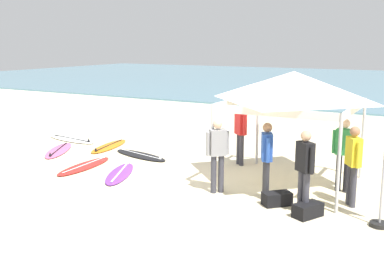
% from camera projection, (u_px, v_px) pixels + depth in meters
% --- Properties ---
extents(ground_plane, '(80.00, 80.00, 0.00)m').
position_uv_depth(ground_plane, '(194.00, 178.00, 11.70)').
color(ground_plane, beige).
extents(sea, '(80.00, 36.00, 0.10)m').
position_uv_depth(sea, '(374.00, 83.00, 38.24)').
color(sea, '#568499').
rests_on(sea, ground).
extents(canopy_tent, '(2.94, 2.94, 2.75)m').
position_uv_depth(canopy_tent, '(293.00, 87.00, 10.79)').
color(canopy_tent, '#B7B7BC').
rests_on(canopy_tent, ground).
extents(surfboard_red, '(0.72, 2.17, 0.19)m').
position_uv_depth(surfboard_red, '(85.00, 166.00, 12.76)').
color(surfboard_red, red).
rests_on(surfboard_red, ground).
extents(surfboard_black, '(2.21, 1.08, 0.19)m').
position_uv_depth(surfboard_black, '(141.00, 155.00, 13.97)').
color(surfboard_black, black).
rests_on(surfboard_black, ground).
extents(surfboard_pink, '(1.56, 2.17, 0.19)m').
position_uv_depth(surfboard_pink, '(59.00, 150.00, 14.60)').
color(surfboard_pink, pink).
rests_on(surfboard_pink, ground).
extents(surfboard_purple, '(1.36, 2.11, 0.19)m').
position_uv_depth(surfboard_purple, '(120.00, 173.00, 12.03)').
color(surfboard_purple, purple).
rests_on(surfboard_purple, ground).
extents(surfboard_orange, '(0.98, 2.20, 0.19)m').
position_uv_depth(surfboard_orange, '(109.00, 146.00, 15.17)').
color(surfboard_orange, orange).
rests_on(surfboard_orange, ground).
extents(surfboard_white, '(2.33, 0.93, 0.19)m').
position_uv_depth(surfboard_white, '(72.00, 139.00, 16.25)').
color(surfboard_white, white).
rests_on(surfboard_white, ground).
extents(person_black, '(0.44, 0.40, 1.71)m').
position_uv_depth(person_black, '(305.00, 166.00, 9.14)').
color(person_black, '#383842').
rests_on(person_black, ground).
extents(person_red, '(0.44, 0.40, 1.71)m').
position_uv_depth(person_red, '(240.00, 130.00, 12.84)').
color(person_red, '#383842').
rests_on(person_red, ground).
extents(person_yellow, '(0.38, 0.47, 1.71)m').
position_uv_depth(person_yellow, '(353.00, 160.00, 9.58)').
color(person_yellow, '#383842').
rests_on(person_yellow, ground).
extents(person_grey, '(0.42, 0.41, 1.71)m').
position_uv_depth(person_grey, '(218.00, 151.00, 10.44)').
color(person_grey, '#383842').
rests_on(person_grey, ground).
extents(person_green, '(0.55, 0.24, 1.71)m').
position_uv_depth(person_green, '(344.00, 150.00, 10.51)').
color(person_green, black).
rests_on(person_green, ground).
extents(person_blue, '(0.36, 0.50, 1.71)m').
position_uv_depth(person_blue, '(267.00, 155.00, 10.02)').
color(person_blue, '#2D2D33').
rests_on(person_blue, ground).
extents(gear_bag_near_tent, '(0.65, 0.65, 0.28)m').
position_uv_depth(gear_bag_near_tent, '(277.00, 199.00, 9.77)').
color(gear_bag_near_tent, black).
rests_on(gear_bag_near_tent, ground).
extents(gear_bag_by_pole, '(0.56, 0.68, 0.28)m').
position_uv_depth(gear_bag_by_pole, '(308.00, 210.00, 9.11)').
color(gear_bag_by_pole, black).
rests_on(gear_bag_by_pole, ground).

